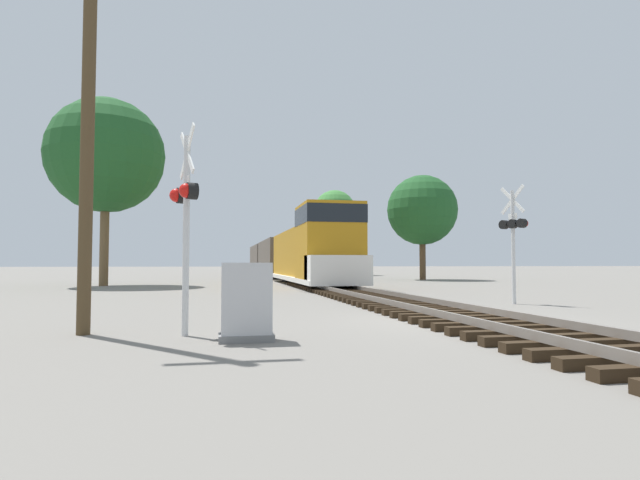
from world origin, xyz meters
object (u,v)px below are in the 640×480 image
utility_pole (89,78)px  crossing_signal_near (185,207)px  relay_cabinet (246,302)px  tree_mid_background (422,210)px  freight_train (282,258)px  tree_deep_background (335,212)px  tree_far_right (106,156)px  crossing_signal_far (514,230)px

utility_pole → crossing_signal_near: bearing=-16.4°
relay_cabinet → tree_mid_background: 33.38m
freight_train → crossing_signal_near: 33.83m
utility_pole → tree_deep_background: tree_deep_background is taller
freight_train → relay_cabinet: bearing=-98.2°
freight_train → relay_cabinet: 34.47m
tree_mid_background → tree_far_right: bearing=-164.2°
crossing_signal_far → tree_deep_background: size_ratio=0.40×
utility_pole → tree_deep_background: (15.19, 44.49, 2.28)m
tree_deep_background → crossing_signal_far: bearing=-94.8°
crossing_signal_far → tree_deep_background: 40.21m
relay_cabinet → tree_far_right: (-7.08, 22.64, 7.04)m
crossing_signal_near → tree_deep_background: 47.21m
crossing_signal_near → tree_deep_background: tree_deep_background is taller
freight_train → tree_mid_background: 12.43m
crossing_signal_near → utility_pole: size_ratio=0.41×
crossing_signal_far → tree_mid_background: tree_mid_background is taller
tree_far_right → tree_mid_background: bearing=15.8°
relay_cabinet → utility_pole: 5.25m
freight_train → tree_deep_background: bearing=57.8°
crossing_signal_near → tree_far_right: 23.27m
utility_pole → tree_mid_background: size_ratio=1.10×
freight_train → utility_pole: bearing=-103.4°
utility_pole → tree_mid_background: 33.37m
crossing_signal_near → utility_pole: utility_pole is taller
tree_mid_background → tree_deep_background: bearing=101.3°
crossing_signal_near → tree_far_right: size_ratio=0.34×
crossing_signal_near → tree_far_right: (-6.00, 21.84, 5.35)m
tree_deep_background → utility_pole: bearing=-108.9°
relay_cabinet → tree_far_right: bearing=107.4°
crossing_signal_near → utility_pole: (-1.82, 0.54, 2.46)m
utility_pole → tree_far_right: (-4.18, 21.30, 2.89)m
freight_train → utility_pole: utility_pole is taller
relay_cabinet → tree_far_right: tree_far_right is taller
tree_mid_background → relay_cabinet: bearing=-118.3°
crossing_signal_far → utility_pole: bearing=92.6°
relay_cabinet → tree_mid_background: (15.63, 29.08, 4.96)m
relay_cabinet → utility_pole: bearing=155.2°
crossing_signal_far → tree_mid_background: 24.20m
utility_pole → tree_far_right: size_ratio=0.83×
freight_train → crossing_signal_near: freight_train is taller
utility_pole → tree_far_right: tree_far_right is taller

